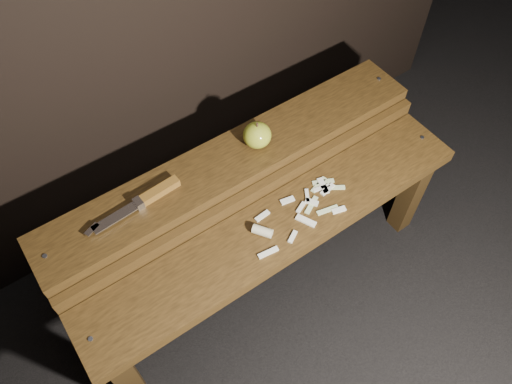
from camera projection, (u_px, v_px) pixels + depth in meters
ground at (266, 278)px, 1.74m from camera, size 60.00×60.00×0.00m
bench_front_tier at (280, 240)px, 1.43m from camera, size 1.20×0.20×0.42m
bench_rear_tier at (236, 175)px, 1.49m from camera, size 1.20×0.21×0.50m
apple at (257, 135)px, 1.41m from camera, size 0.08×0.08×0.09m
knife at (149, 197)px, 1.32m from camera, size 0.28×0.05×0.02m
apple_scraps at (293, 214)px, 1.39m from camera, size 0.34×0.14×0.03m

